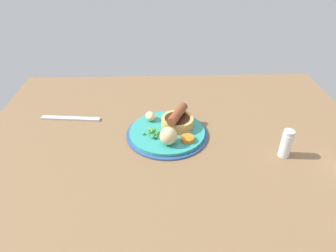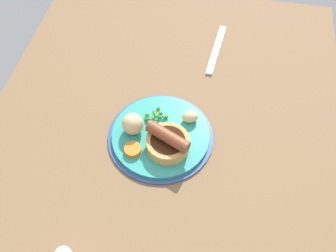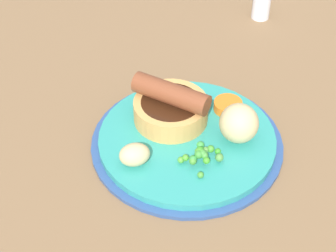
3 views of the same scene
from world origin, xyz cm
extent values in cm
cube|color=brown|center=(0.00, 0.00, 1.50)|extent=(110.00, 80.00, 3.00)
cylinder|color=#2D4C84|center=(2.31, -0.45, 3.25)|extent=(23.11, 23.11, 0.50)
cylinder|color=teal|center=(2.31, -0.45, 3.70)|extent=(21.26, 21.26, 1.40)
cylinder|color=tan|center=(-0.69, -2.16, 5.77)|extent=(9.12, 9.12, 2.74)
cylinder|color=#33190C|center=(-0.69, -2.16, 6.99)|extent=(7.30, 7.30, 0.30)
cylinder|color=brown|center=(-0.69, -2.16, 8.44)|extent=(6.40, 9.78, 2.60)
sphere|color=green|center=(5.11, 2.80, 5.27)|extent=(0.88, 0.88, 0.88)
sphere|color=#3B8836|center=(6.39, 1.92, 5.77)|extent=(0.89, 0.89, 0.89)
sphere|color=green|center=(7.04, 0.85, 5.43)|extent=(0.92, 0.92, 0.92)
sphere|color=green|center=(5.88, 3.84, 5.00)|extent=(0.71, 0.71, 0.71)
sphere|color=#4A992F|center=(6.45, -0.39, 5.02)|extent=(0.79, 0.79, 0.79)
sphere|color=#3A8A34|center=(6.55, 1.47, 5.75)|extent=(1.00, 1.00, 1.00)
sphere|color=#4E8C3E|center=(6.30, 3.81, 5.15)|extent=(0.96, 0.96, 0.96)
sphere|color=#359228|center=(5.16, 3.63, 4.99)|extent=(0.74, 0.74, 0.74)
sphere|color=green|center=(6.24, 1.78, 5.79)|extent=(0.87, 0.87, 0.87)
sphere|color=#428F3A|center=(6.55, 2.13, 5.64)|extent=(0.81, 0.81, 0.81)
sphere|color=green|center=(6.16, 1.47, 5.74)|extent=(0.97, 0.97, 0.97)
sphere|color=#4C9B32|center=(6.78, -0.53, 4.94)|extent=(0.76, 0.76, 0.76)
sphere|color=#4D8A3C|center=(5.41, 2.24, 5.39)|extent=(0.73, 0.73, 0.73)
sphere|color=green|center=(4.48, 1.62, 5.19)|extent=(0.90, 0.90, 0.90)
sphere|color=green|center=(5.92, 1.59, 5.72)|extent=(0.99, 0.99, 0.99)
sphere|color=green|center=(7.14, 2.37, 5.43)|extent=(0.81, 0.81, 0.81)
sphere|color=#438930|center=(7.26, 0.85, 5.34)|extent=(0.85, 0.85, 0.85)
sphere|color=#428E33|center=(8.74, 1.78, 4.77)|extent=(0.74, 0.74, 0.74)
ellipsoid|color=#CCB77F|center=(7.06, -5.71, 5.72)|extent=(3.75, 4.24, 2.64)
ellipsoid|color=#CCB77F|center=(2.19, 5.97, 6.81)|extent=(6.55, 6.55, 4.82)
cylinder|color=orange|center=(-2.98, 4.86, 4.99)|extent=(4.89, 4.89, 1.18)
cube|color=silver|center=(31.50, -9.11, 3.30)|extent=(18.07, 3.43, 0.60)
cylinder|color=silver|center=(-27.38, 10.23, 6.32)|extent=(2.82, 2.82, 6.65)
cylinder|color=silver|center=(-27.38, 10.23, 10.15)|extent=(2.68, 2.68, 1.00)
camera|label=1|loc=(4.50, 69.10, 52.42)|focal=32.00mm
camera|label=2|loc=(-41.40, -9.62, 71.85)|focal=40.00mm
camera|label=3|loc=(50.69, 1.17, 50.74)|focal=60.00mm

